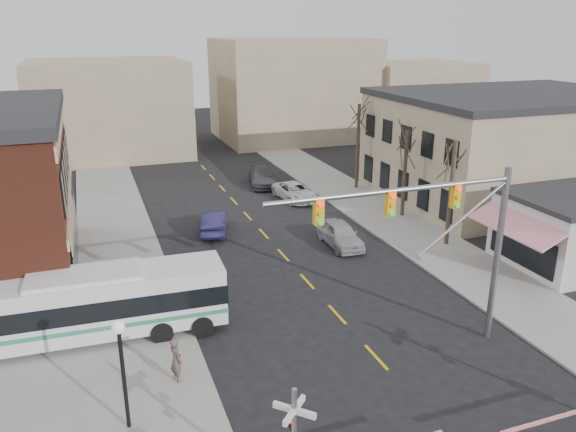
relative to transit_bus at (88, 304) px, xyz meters
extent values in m
plane|color=black|center=(11.43, -7.72, -1.77)|extent=(160.00, 160.00, 0.00)
cube|color=gray|center=(1.93, 12.28, -1.71)|extent=(5.00, 60.00, 0.12)
cube|color=gray|center=(20.93, 12.28, -1.71)|extent=(5.00, 60.00, 0.12)
cube|color=tan|center=(-0.52, 8.28, 2.53)|extent=(0.10, 15.00, 0.50)
cube|color=tan|center=(-0.52, 8.28, 6.63)|extent=(0.10, 15.00, 0.70)
cube|color=black|center=(-0.52, 8.28, 0.03)|extent=(0.08, 13.00, 2.60)
cube|color=gray|center=(33.43, 12.28, 2.23)|extent=(20.00, 15.00, 8.00)
cube|color=#262628|center=(33.43, 12.28, 6.48)|extent=(20.30, 15.30, 0.50)
cube|color=red|center=(22.63, -0.72, 1.23)|extent=(1.68, 6.00, 0.87)
cylinder|color=#382B21|center=(21.93, 4.28, 1.73)|extent=(0.28, 0.28, 6.75)
cylinder|color=#382B21|center=(22.23, 10.28, 1.50)|extent=(0.28, 0.28, 6.30)
cylinder|color=#382B21|center=(22.43, 18.28, 1.95)|extent=(0.28, 0.28, 7.20)
cube|color=silver|center=(0.00, 0.00, 0.02)|extent=(12.18, 3.11, 2.67)
cube|color=black|center=(0.00, 0.00, 0.20)|extent=(12.22, 3.15, 0.91)
cube|color=#2B8363|center=(0.00, 0.00, -0.61)|extent=(12.22, 3.15, 0.20)
cylinder|color=black|center=(0.00, 0.00, -1.26)|extent=(1.11, 2.66, 1.01)
cylinder|color=gray|center=(17.03, -5.93, 2.23)|extent=(0.28, 0.28, 8.00)
cylinder|color=gray|center=(11.70, -5.93, 5.73)|extent=(10.66, 0.20, 0.20)
cube|color=gold|center=(14.53, -5.93, 5.23)|extent=(0.35, 0.30, 1.00)
cube|color=gold|center=(11.53, -5.93, 5.23)|extent=(0.35, 0.30, 1.00)
cube|color=gold|center=(8.53, -5.93, 5.23)|extent=(0.35, 0.30, 1.00)
cube|color=silver|center=(5.40, -11.75, 1.53)|extent=(1.00, 1.00, 0.18)
cube|color=silver|center=(5.40, -11.75, 1.53)|extent=(1.00, 1.00, 0.18)
sphere|color=#FF0C0C|center=(5.40, -11.20, 0.73)|extent=(0.26, 0.26, 0.26)
cube|color=#FF0C0C|center=(14.73, -12.45, -0.67)|extent=(5.00, 0.10, 0.10)
cylinder|color=black|center=(1.05, -6.77, 0.26)|extent=(0.14, 0.14, 3.81)
sphere|color=silver|center=(1.05, -6.77, 2.31)|extent=(0.44, 0.44, 0.44)
imported|color=#9A9B9F|center=(15.44, 6.58, -0.99)|extent=(1.96, 4.63, 1.56)
imported|color=#211C48|center=(8.37, 11.78, -1.02)|extent=(2.74, 4.81, 1.50)
imported|color=silver|center=(16.21, 16.98, -1.09)|extent=(2.72, 5.07, 1.35)
imported|color=#434348|center=(15.07, 22.18, -1.00)|extent=(3.19, 5.63, 1.54)
imported|color=#564844|center=(3.11, -4.60, -0.72)|extent=(0.64, 0.78, 1.86)
imported|color=#373761|center=(1.41, -0.30, -0.77)|extent=(0.96, 1.05, 1.76)
camera|label=1|loc=(0.76, -24.03, 11.78)|focal=35.00mm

